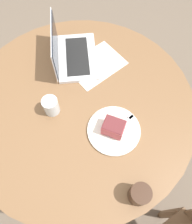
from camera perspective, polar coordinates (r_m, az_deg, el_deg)
The scene contains 9 objects.
ground_plane at distance 1.83m, azimuth -2.69°, elevation -9.28°, with size 12.00×12.00×0.00m, color #6B5B4C.
dining_table at distance 1.25m, azimuth -3.89°, elevation -0.68°, with size 1.18×1.18×0.78m.
paper_document at distance 1.25m, azimuth 0.06°, elevation 12.25°, with size 0.34×0.27×0.00m.
plate at distance 1.04m, azimuth 4.68°, elevation -4.77°, with size 0.25×0.25×0.01m.
cake_slice at distance 1.00m, azimuth 4.62°, elevation -4.00°, with size 0.10×0.12×0.07m.
fork at distance 1.05m, azimuth 7.20°, elevation -3.08°, with size 0.17×0.05×0.00m.
coffee_glass at distance 0.94m, azimuth 11.28°, elevation -20.34°, with size 0.08×0.08×0.10m.
water_glass at distance 1.07m, azimuth -11.69°, elevation 1.60°, with size 0.08×0.08×0.09m.
laptop at distance 1.25m, azimuth -6.36°, elevation 14.83°, with size 0.39×0.39×0.21m.
Camera 1 is at (-0.38, -0.40, 1.75)m, focal length 35.00 mm.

